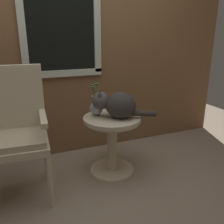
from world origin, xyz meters
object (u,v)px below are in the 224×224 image
object	(u,v)px
wicker_side_table	(112,135)
pewter_vase_with_ivy	(96,106)
wicker_chair	(14,128)
cat	(117,104)

from	to	relation	value
wicker_side_table	pewter_vase_with_ivy	distance (m)	0.33
pewter_vase_with_ivy	wicker_side_table	bearing A→B (deg)	-36.44
wicker_side_table	wicker_chair	xyz separation A→B (m)	(-0.86, 0.00, 0.21)
cat	pewter_vase_with_ivy	bearing A→B (deg)	141.28
wicker_side_table	wicker_chair	bearing A→B (deg)	179.92
cat	pewter_vase_with_ivy	xyz separation A→B (m)	(-0.16, 0.13, -0.03)
wicker_chair	cat	xyz separation A→B (m)	(0.90, -0.04, 0.11)
wicker_chair	pewter_vase_with_ivy	world-z (taller)	wicker_chair
cat	pewter_vase_with_ivy	distance (m)	0.21
wicker_chair	pewter_vase_with_ivy	xyz separation A→B (m)	(0.74, 0.09, 0.08)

